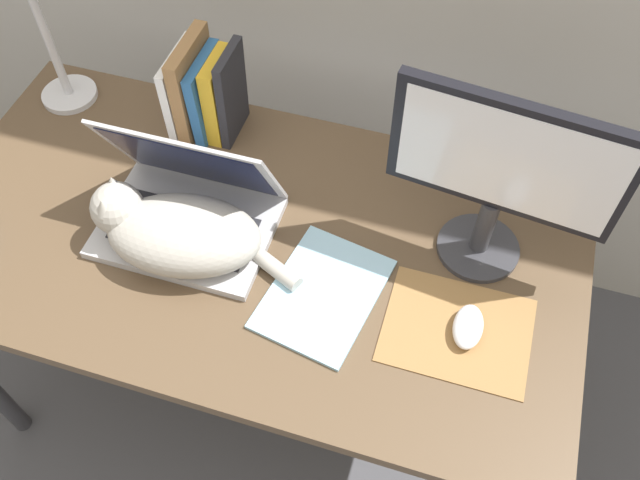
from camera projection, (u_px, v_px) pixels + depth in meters
name	position (u px, v px, depth m)	size (l,w,h in m)	color
desk	(253.00, 257.00, 1.44)	(1.35, 0.73, 0.73)	brown
laptop	(189.00, 207.00, 1.37)	(0.35, 0.26, 0.25)	#B7B7BC
cat	(176.00, 231.00, 1.31)	(0.43, 0.23, 0.15)	#B2ADA3
external_monitor	(502.00, 174.00, 1.18)	(0.41, 0.16, 0.39)	#333338
mousepad	(457.00, 330.00, 1.25)	(0.27, 0.21, 0.00)	olive
computer_mouse	(468.00, 327.00, 1.24)	(0.06, 0.10, 0.03)	silver
book_row	(205.00, 91.00, 1.49)	(0.14, 0.17, 0.22)	white
desk_lamp	(37.00, 2.00, 1.37)	(0.17, 0.17, 0.43)	silver
notepad	(323.00, 294.00, 1.30)	(0.24, 0.29, 0.01)	#99C6E0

